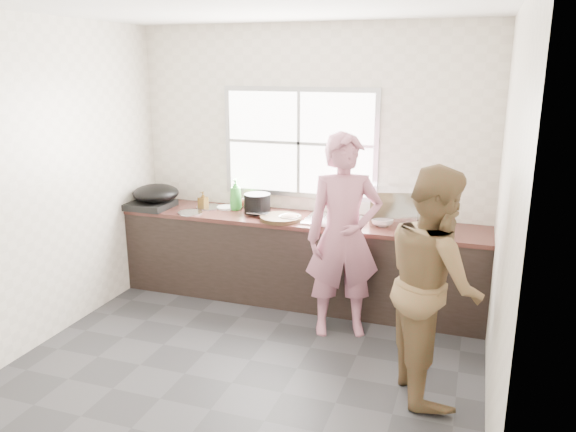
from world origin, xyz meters
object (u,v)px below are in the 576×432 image
(bowl_crabs, at_px, (382,222))
(bowl_held, at_px, (326,223))
(person_side, at_px, (434,282))
(glass_jar, at_px, (245,203))
(wok, at_px, (156,193))
(plate_food, at_px, (227,207))
(cutting_board, at_px, (281,218))
(pot_lid_left, at_px, (190,213))
(black_pot, at_px, (257,203))
(woman, at_px, (343,243))
(burner, at_px, (150,205))
(bottle_green, at_px, (236,194))
(dish_rack, at_px, (392,206))
(pot_lid_right, at_px, (210,207))
(bottle_brown_short, at_px, (238,201))
(bottle_brown_tall, at_px, (203,201))
(bowl_mince, at_px, (290,218))

(bowl_crabs, bearing_deg, bowl_held, -157.53)
(person_side, height_order, glass_jar, person_side)
(wok, bearing_deg, plate_food, 14.99)
(bowl_crabs, distance_m, plate_food, 1.65)
(cutting_board, height_order, pot_lid_left, cutting_board)
(black_pot, bearing_deg, woman, -30.16)
(bowl_held, distance_m, burner, 1.92)
(bowl_held, height_order, bottle_green, bottle_green)
(dish_rack, bearing_deg, bowl_held, -166.06)
(pot_lid_right, bearing_deg, glass_jar, 26.58)
(pot_lid_right, bearing_deg, bowl_crabs, -2.41)
(black_pot, relative_size, burner, 0.63)
(black_pot, relative_size, glass_jar, 2.96)
(person_side, height_order, burner, person_side)
(bottle_brown_short, bearing_deg, black_pot, -19.58)
(bowl_crabs, distance_m, glass_jar, 1.51)
(woman, distance_m, bottle_brown_tall, 1.72)
(pot_lid_left, bearing_deg, cutting_board, 3.15)
(woman, height_order, dish_rack, woman)
(cutting_board, xyz_separation_m, plate_food, (-0.69, 0.26, -0.01))
(woman, height_order, bottle_brown_tall, woman)
(bottle_brown_tall, bearing_deg, burner, -166.07)
(bottle_brown_short, bearing_deg, bottle_brown_tall, -157.20)
(bowl_crabs, xyz_separation_m, bottle_green, (-1.52, 0.10, 0.13))
(person_side, xyz_separation_m, bottle_brown_short, (-2.10, 1.38, 0.10))
(person_side, height_order, wok, person_side)
(bottle_brown_short, relative_size, pot_lid_left, 0.62)
(bottle_brown_tall, bearing_deg, bowl_mince, -7.20)
(person_side, height_order, cutting_board, person_side)
(glass_jar, bearing_deg, bowl_held, -23.64)
(person_side, height_order, bottle_brown_short, person_side)
(plate_food, bearing_deg, glass_jar, 37.91)
(glass_jar, bearing_deg, wok, -160.33)
(bowl_held, distance_m, bottle_brown_short, 1.10)
(pot_lid_right, bearing_deg, plate_food, 14.41)
(black_pot, bearing_deg, person_side, -34.84)
(pot_lid_right, bearing_deg, pot_lid_left, -107.94)
(bowl_held, xyz_separation_m, pot_lid_right, (-1.33, 0.28, -0.02))
(cutting_board, bearing_deg, black_pot, 148.71)
(person_side, bearing_deg, glass_jar, 32.72)
(bottle_brown_short, bearing_deg, glass_jar, 68.40)
(glass_jar, bearing_deg, bottle_brown_tall, -148.06)
(bowl_mince, distance_m, glass_jar, 0.72)
(bottle_brown_short, height_order, burner, bottle_brown_short)
(wok, bearing_deg, person_side, -21.49)
(woman, distance_m, plate_food, 1.56)
(bottle_brown_tall, xyz_separation_m, pot_lid_right, (0.04, 0.06, -0.08))
(woman, height_order, bowl_mince, woman)
(glass_jar, height_order, pot_lid_right, glass_jar)
(bottle_brown_short, height_order, glass_jar, bottle_brown_short)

